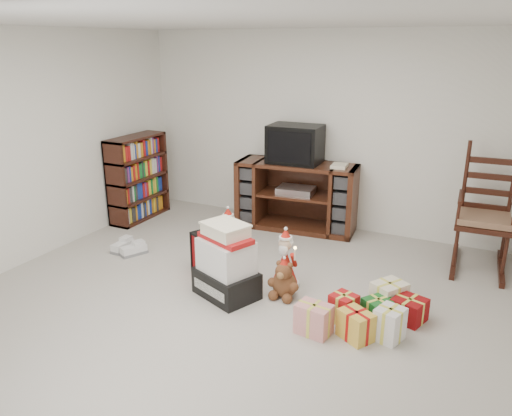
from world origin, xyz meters
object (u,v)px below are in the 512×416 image
(santa_figurine, at_px, (285,264))
(crt_television, at_px, (295,144))
(red_suitcase, at_px, (207,254))
(sneaker_pair, at_px, (128,248))
(gift_cluster, at_px, (367,312))
(tv_stand, at_px, (296,196))
(teddy_bear, at_px, (284,282))
(bookshelf, at_px, (138,179))
(rocking_chair, at_px, (483,224))
(mrs_claus_figurine, at_px, (228,238))
(gift_pile, at_px, (226,265))

(santa_figurine, distance_m, crt_television, 1.90)
(red_suitcase, height_order, santa_figurine, santa_figurine)
(sneaker_pair, distance_m, gift_cluster, 2.91)
(tv_stand, xyz_separation_m, teddy_bear, (0.62, -1.81, -0.28))
(gift_cluster, height_order, crt_television, crt_television)
(red_suitcase, bearing_deg, bookshelf, 172.98)
(tv_stand, distance_m, rocking_chair, 2.25)
(bookshelf, distance_m, sneaker_pair, 1.33)
(bookshelf, xyz_separation_m, red_suitcase, (1.78, -1.11, -0.33))
(bookshelf, relative_size, mrs_claus_figurine, 1.96)
(red_suitcase, bearing_deg, teddy_bear, 18.17)
(rocking_chair, distance_m, gift_cluster, 1.96)
(tv_stand, bearing_deg, red_suitcase, -106.16)
(tv_stand, relative_size, sneaker_pair, 4.11)
(tv_stand, bearing_deg, gift_cluster, -59.14)
(santa_figurine, bearing_deg, rocking_chair, 39.40)
(crt_television, bearing_deg, red_suitcase, -102.23)
(red_suitcase, bearing_deg, rocking_chair, 55.49)
(santa_figurine, bearing_deg, sneaker_pair, -178.66)
(mrs_claus_figurine, xyz_separation_m, sneaker_pair, (-1.10, -0.44, -0.17))
(mrs_claus_figurine, bearing_deg, rocking_chair, 21.41)
(gift_pile, bearing_deg, crt_television, 116.09)
(bookshelf, relative_size, rocking_chair, 0.83)
(tv_stand, relative_size, gift_cluster, 1.48)
(tv_stand, bearing_deg, santa_figurine, -77.39)
(sneaker_pair, height_order, crt_television, crt_television)
(mrs_claus_figurine, bearing_deg, bookshelf, 160.88)
(rocking_chair, xyz_separation_m, teddy_bear, (-1.62, -1.62, -0.31))
(gift_pile, distance_m, crt_television, 2.19)
(rocking_chair, xyz_separation_m, sneaker_pair, (-3.68, -1.45, -0.42))
(sneaker_pair, bearing_deg, bookshelf, 132.70)
(gift_pile, bearing_deg, gift_cluster, 25.45)
(red_suitcase, xyz_separation_m, santa_figurine, (0.84, 0.11, 0.01))
(crt_television, bearing_deg, rocking_chair, -7.71)
(tv_stand, bearing_deg, bookshelf, -169.93)
(gift_pile, xyz_separation_m, mrs_claus_figurine, (-0.45, 0.83, -0.09))
(tv_stand, xyz_separation_m, santa_figurine, (0.53, -1.59, -0.20))
(rocking_chair, relative_size, sneaker_pair, 3.61)
(santa_figurine, height_order, sneaker_pair, santa_figurine)
(teddy_bear, distance_m, gift_cluster, 0.85)
(santa_figurine, bearing_deg, crt_television, 109.54)
(sneaker_pair, bearing_deg, mrs_claus_figurine, 32.41)
(red_suitcase, bearing_deg, tv_stand, 104.44)
(tv_stand, height_order, gift_cluster, tv_stand)
(bookshelf, height_order, crt_television, crt_television)
(teddy_bear, relative_size, mrs_claus_figurine, 0.62)
(sneaker_pair, relative_size, crt_television, 0.57)
(red_suitcase, bearing_deg, sneaker_pair, -158.23)
(bookshelf, height_order, sneaker_pair, bookshelf)
(bookshelf, xyz_separation_m, gift_cluster, (3.54, -1.36, -0.43))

